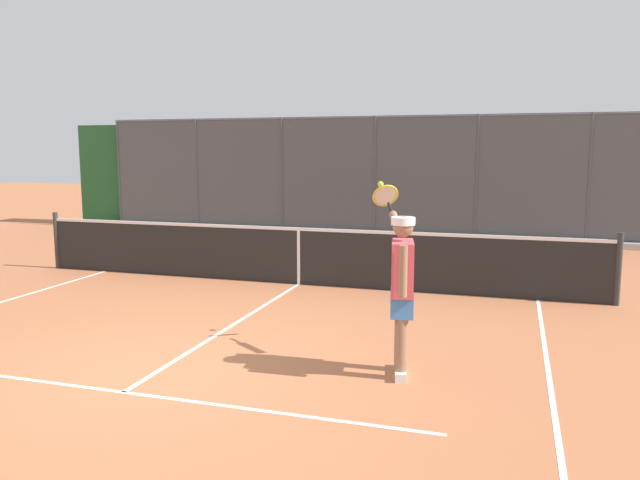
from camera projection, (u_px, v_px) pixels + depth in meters
ground_plane at (152, 375)px, 6.26m from camera, size 60.00×60.00×0.00m
court_line_markings at (104, 404)px, 5.54m from camera, size 7.67×9.08×0.01m
fence_backdrop at (380, 179)px, 16.47m from camera, size 18.13×1.37×3.09m
tennis_net at (299, 255)px, 10.45m from camera, size 9.86×0.09×1.07m
tennis_player at (401, 284)px, 6.17m from camera, size 0.65×1.29×1.89m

